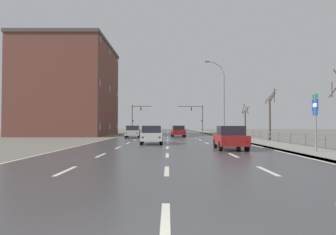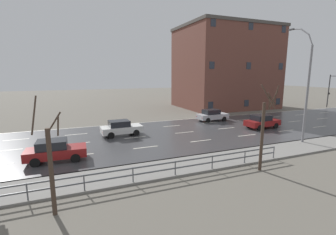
{
  "view_description": "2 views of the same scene",
  "coord_description": "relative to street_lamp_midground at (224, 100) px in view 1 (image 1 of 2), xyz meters",
  "views": [
    {
      "loc": [
        0.04,
        -2.95,
        1.6
      ],
      "look_at": [
        -0.21,
        49.87,
        3.0
      ],
      "focal_mm": 31.83,
      "sensor_mm": 36.0,
      "label": 1
    },
    {
      "loc": [
        22.47,
        17.93,
        6.21
      ],
      "look_at": [
        0.0,
        27.09,
        1.79
      ],
      "focal_mm": 25.59,
      "sensor_mm": 36.0,
      "label": 2
    }
  ],
  "objects": [
    {
      "name": "sidewalk_right",
      "position": [
        1.0,
        22.79,
        -4.99
      ],
      "size": [
        3.0,
        120.0,
        0.12
      ],
      "color": "gray",
      "rests_on": "ground"
    },
    {
      "name": "brick_building",
      "position": [
        -23.31,
        7.9,
        2.33
      ],
      "size": [
        13.17,
        16.68,
        14.74
      ],
      "color": "brown",
      "rests_on": "ground"
    },
    {
      "name": "car_distant",
      "position": [
        -5.98,
        1.03,
        -4.25
      ],
      "size": [
        2.0,
        4.19,
        1.57
      ],
      "rotation": [
        0.0,
        0.0,
        0.05
      ],
      "color": "maroon",
      "rests_on": "ground"
    },
    {
      "name": "road_asphalt_strip",
      "position": [
        -7.42,
        22.78,
        -5.04
      ],
      "size": [
        14.0,
        120.0,
        0.03
      ],
      "color": "#3D3D3F",
      "rests_on": "ground"
    },
    {
      "name": "highway_sign",
      "position": [
        0.97,
        -23.35,
        -2.87
      ],
      "size": [
        0.09,
        0.68,
        3.4
      ],
      "color": "slate",
      "rests_on": "ground"
    },
    {
      "name": "bare_tree_far",
      "position": [
        4.35,
        4.99,
        -2.75
      ],
      "size": [
        1.31,
        1.38,
        4.93
      ],
      "color": "#423328",
      "rests_on": "ground"
    },
    {
      "name": "traffic_signal_left",
      "position": [
        -14.59,
        25.7,
        -1.1
      ],
      "size": [
        4.36,
        0.36,
        6.09
      ],
      "color": "#38383A",
      "rests_on": "ground"
    },
    {
      "name": "car_near_left",
      "position": [
        -3.29,
        -20.57,
        -4.25
      ],
      "size": [
        1.95,
        4.16,
        1.57
      ],
      "rotation": [
        0.0,
        0.0,
        -0.03
      ],
      "color": "maroon",
      "rests_on": "ground"
    },
    {
      "name": "ground_plane",
      "position": [
        -7.42,
        10.79,
        -5.11
      ],
      "size": [
        160.0,
        160.0,
        0.12
      ],
      "color": "#666056"
    },
    {
      "name": "guardrail",
      "position": [
        2.43,
        -18.93,
        -4.35
      ],
      "size": [
        0.07,
        26.42,
        1.0
      ],
      "color": "#515459",
      "rests_on": "ground"
    },
    {
      "name": "street_lamp_midground",
      "position": [
        0.0,
        0.0,
        0.0
      ],
      "size": [
        2.62,
        0.24,
        10.35
      ],
      "color": "slate",
      "rests_on": "ground"
    },
    {
      "name": "car_far_right",
      "position": [
        -8.79,
        -14.73,
        -4.25
      ],
      "size": [
        1.98,
        4.17,
        1.57
      ],
      "rotation": [
        0.0,
        0.0,
        0.04
      ],
      "color": "silver",
      "rests_on": "ground"
    },
    {
      "name": "traffic_signal_right",
      "position": [
        -0.59,
        27.43,
        -0.94
      ],
      "size": [
        5.72,
        0.36,
        6.18
      ],
      "color": "#38383A",
      "rests_on": "ground"
    },
    {
      "name": "car_far_left",
      "position": [
        -11.87,
        -1.94,
        -4.25
      ],
      "size": [
        1.94,
        4.15,
        1.57
      ],
      "rotation": [
        0.0,
        0.0,
        0.03
      ],
      "color": "#B7B7BC",
      "rests_on": "ground"
    },
    {
      "name": "bare_tree_mid",
      "position": [
        3.65,
        -8.09,
        -2.4
      ],
      "size": [
        1.16,
        1.52,
        5.62
      ],
      "color": "#423328",
      "rests_on": "ground"
    }
  ]
}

